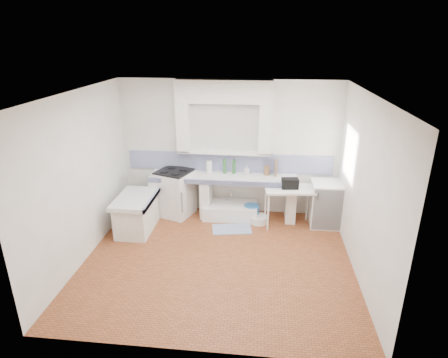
# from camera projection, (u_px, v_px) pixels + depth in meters

# --- Properties ---
(floor) EXTENTS (4.50, 4.50, 0.00)m
(floor) POSITION_uv_depth(u_px,v_px,m) (218.00, 260.00, 6.42)
(floor) COLOR #964E2A
(floor) RESTS_ON ground
(ceiling) EXTENTS (4.50, 4.50, 0.00)m
(ceiling) POSITION_uv_depth(u_px,v_px,m) (217.00, 94.00, 5.42)
(ceiling) COLOR white
(ceiling) RESTS_ON ground
(wall_back) EXTENTS (4.50, 0.00, 4.50)m
(wall_back) POSITION_uv_depth(u_px,v_px,m) (229.00, 148.00, 7.78)
(wall_back) COLOR white
(wall_back) RESTS_ON ground
(wall_front) EXTENTS (4.50, 0.00, 4.50)m
(wall_front) POSITION_uv_depth(u_px,v_px,m) (194.00, 252.00, 4.07)
(wall_front) COLOR white
(wall_front) RESTS_ON ground
(wall_left) EXTENTS (0.00, 4.50, 4.50)m
(wall_left) POSITION_uv_depth(u_px,v_px,m) (81.00, 178.00, 6.15)
(wall_left) COLOR white
(wall_left) RESTS_ON ground
(wall_right) EXTENTS (0.00, 4.50, 4.50)m
(wall_right) POSITION_uv_depth(u_px,v_px,m) (364.00, 190.00, 5.70)
(wall_right) COLOR white
(wall_right) RESTS_ON ground
(alcove_mass) EXTENTS (1.90, 0.25, 0.45)m
(alcove_mass) POSITION_uv_depth(u_px,v_px,m) (224.00, 91.00, 7.25)
(alcove_mass) COLOR white
(alcove_mass) RESTS_ON ground
(window_frame) EXTENTS (0.35, 0.86, 1.06)m
(window_frame) POSITION_uv_depth(u_px,v_px,m) (360.00, 154.00, 6.72)
(window_frame) COLOR #351E10
(window_frame) RESTS_ON ground
(lace_valance) EXTENTS (0.01, 0.84, 0.24)m
(lace_valance) POSITION_uv_depth(u_px,v_px,m) (354.00, 133.00, 6.60)
(lace_valance) COLOR white
(lace_valance) RESTS_ON ground
(counter_slab) EXTENTS (3.00, 0.60, 0.08)m
(counter_slab) POSITION_uv_depth(u_px,v_px,m) (223.00, 178.00, 7.70)
(counter_slab) COLOR white
(counter_slab) RESTS_ON ground
(counter_lip) EXTENTS (3.00, 0.04, 0.10)m
(counter_lip) POSITION_uv_depth(u_px,v_px,m) (221.00, 183.00, 7.44)
(counter_lip) COLOR navy
(counter_lip) RESTS_ON ground
(counter_pier_left) EXTENTS (0.20, 0.55, 0.82)m
(counter_pier_left) POSITION_uv_depth(u_px,v_px,m) (158.00, 195.00, 8.01)
(counter_pier_left) COLOR white
(counter_pier_left) RESTS_ON ground
(counter_pier_mid) EXTENTS (0.20, 0.55, 0.82)m
(counter_pier_mid) POSITION_uv_depth(u_px,v_px,m) (206.00, 197.00, 7.90)
(counter_pier_mid) COLOR white
(counter_pier_mid) RESTS_ON ground
(counter_pier_right) EXTENTS (0.20, 0.55, 0.82)m
(counter_pier_right) POSITION_uv_depth(u_px,v_px,m) (290.00, 201.00, 7.72)
(counter_pier_right) COLOR white
(counter_pier_right) RESTS_ON ground
(peninsula_top) EXTENTS (0.70, 1.10, 0.08)m
(peninsula_top) POSITION_uv_depth(u_px,v_px,m) (135.00, 199.00, 7.19)
(peninsula_top) COLOR white
(peninsula_top) RESTS_ON ground
(peninsula_base) EXTENTS (0.60, 1.00, 0.62)m
(peninsula_base) POSITION_uv_depth(u_px,v_px,m) (137.00, 215.00, 7.32)
(peninsula_base) COLOR white
(peninsula_base) RESTS_ON ground
(peninsula_lip) EXTENTS (0.04, 1.10, 0.10)m
(peninsula_lip) POSITION_uv_depth(u_px,v_px,m) (152.00, 200.00, 7.16)
(peninsula_lip) COLOR navy
(peninsula_lip) RESTS_ON ground
(backsplash) EXTENTS (4.27, 0.03, 0.40)m
(backsplash) POSITION_uv_depth(u_px,v_px,m) (229.00, 162.00, 7.87)
(backsplash) COLOR navy
(backsplash) RESTS_ON ground
(stove) EXTENTS (0.85, 0.84, 0.95)m
(stove) POSITION_uv_depth(u_px,v_px,m) (175.00, 193.00, 7.92)
(stove) COLOR white
(stove) RESTS_ON ground
(sink) EXTENTS (1.13, 0.64, 0.27)m
(sink) POSITION_uv_depth(u_px,v_px,m) (230.00, 211.00, 7.91)
(sink) COLOR white
(sink) RESTS_ON ground
(side_table) EXTENTS (1.01, 0.65, 0.04)m
(side_table) POSITION_uv_depth(u_px,v_px,m) (288.00, 207.00, 7.47)
(side_table) COLOR white
(side_table) RESTS_ON ground
(fridge) EXTENTS (0.60, 0.60, 0.90)m
(fridge) POSITION_uv_depth(u_px,v_px,m) (325.00, 204.00, 7.48)
(fridge) COLOR white
(fridge) RESTS_ON ground
(bucket_red) EXTENTS (0.37, 0.37, 0.28)m
(bucket_red) POSITION_uv_depth(u_px,v_px,m) (216.00, 211.00, 7.87)
(bucket_red) COLOR #C62D47
(bucket_red) RESTS_ON ground
(bucket_orange) EXTENTS (0.34, 0.34, 0.25)m
(bucket_orange) POSITION_uv_depth(u_px,v_px,m) (238.00, 214.00, 7.80)
(bucket_orange) COLOR #E53F27
(bucket_orange) RESTS_ON ground
(bucket_blue) EXTENTS (0.35, 0.35, 0.30)m
(bucket_blue) POSITION_uv_depth(u_px,v_px,m) (251.00, 212.00, 7.81)
(bucket_blue) COLOR #2F77C5
(bucket_blue) RESTS_ON ground
(basin_white) EXTENTS (0.43, 0.43, 0.14)m
(basin_white) POSITION_uv_depth(u_px,v_px,m) (258.00, 219.00, 7.68)
(basin_white) COLOR white
(basin_white) RESTS_ON ground
(water_bottle_a) EXTENTS (0.09, 0.09, 0.31)m
(water_bottle_a) POSITION_uv_depth(u_px,v_px,m) (227.00, 206.00, 8.06)
(water_bottle_a) COLOR silver
(water_bottle_a) RESTS_ON ground
(water_bottle_b) EXTENTS (0.09, 0.09, 0.27)m
(water_bottle_b) POSITION_uv_depth(u_px,v_px,m) (241.00, 207.00, 8.06)
(water_bottle_b) COLOR silver
(water_bottle_b) RESTS_ON ground
(black_bag) EXTENTS (0.34, 0.22, 0.20)m
(black_bag) POSITION_uv_depth(u_px,v_px,m) (290.00, 183.00, 7.30)
(black_bag) COLOR black
(black_bag) RESTS_ON side_table
(green_bottle_a) EXTENTS (0.08, 0.08, 0.31)m
(green_bottle_a) POSITION_uv_depth(u_px,v_px,m) (225.00, 166.00, 7.77)
(green_bottle_a) COLOR #2B682E
(green_bottle_a) RESTS_ON counter_slab
(green_bottle_b) EXTENTS (0.09, 0.09, 0.30)m
(green_bottle_b) POSITION_uv_depth(u_px,v_px,m) (234.00, 167.00, 7.75)
(green_bottle_b) COLOR #2B682E
(green_bottle_b) RESTS_ON counter_slab
(knife_block) EXTENTS (0.11, 0.10, 0.19)m
(knife_block) POSITION_uv_depth(u_px,v_px,m) (267.00, 171.00, 7.71)
(knife_block) COLOR olive
(knife_block) RESTS_ON counter_slab
(cutting_board) EXTENTS (0.06, 0.25, 0.33)m
(cutting_board) POSITION_uv_depth(u_px,v_px,m) (276.00, 168.00, 7.66)
(cutting_board) COLOR olive
(cutting_board) RESTS_ON counter_slab
(paper_towel) EXTENTS (0.16, 0.16, 0.26)m
(paper_towel) POSITION_uv_depth(u_px,v_px,m) (209.00, 167.00, 7.81)
(paper_towel) COLOR white
(paper_towel) RESTS_ON counter_slab
(soap_bottle) EXTENTS (0.12, 0.12, 0.20)m
(soap_bottle) POSITION_uv_depth(u_px,v_px,m) (247.00, 170.00, 7.71)
(soap_bottle) COLOR white
(soap_bottle) RESTS_ON counter_slab
(rug) EXTENTS (0.83, 0.56, 0.01)m
(rug) POSITION_uv_depth(u_px,v_px,m) (232.00, 229.00, 7.43)
(rug) COLOR #3D5C93
(rug) RESTS_ON ground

